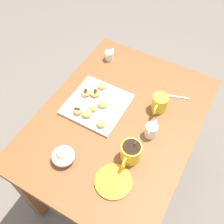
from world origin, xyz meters
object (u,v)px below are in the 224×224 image
at_px(cream_pitcher_white, 151,130).
at_px(beignet_5, 78,111).
at_px(beignet_0, 93,108).
at_px(pastry_plate_square, 97,104).
at_px(beignet_4, 96,93).
at_px(coffee_mug_yellow_right, 131,152).
at_px(ice_cream_bowl, 63,156).
at_px(beignet_7, 101,123).
at_px(beignet_3, 103,103).
at_px(beignet_2, 86,93).
at_px(dining_table, 118,133).
at_px(chocolate_sauce_pitcher, 109,55).
at_px(coffee_mug_yellow_left, 160,103).
at_px(saucer_orange_left, 113,181).
at_px(beignet_6, 102,86).
at_px(beignet_1, 87,114).

height_order(cream_pitcher_white, beignet_5, cream_pitcher_white).
distance_m(beignet_0, beignet_5, 0.08).
relative_size(pastry_plate_square, beignet_4, 5.49).
xyz_separation_m(coffee_mug_yellow_right, ice_cream_bowl, (0.16, -0.26, -0.02)).
distance_m(cream_pitcher_white, beignet_7, 0.25).
bearing_deg(beignet_3, beignet_7, 26.62).
xyz_separation_m(pastry_plate_square, beignet_2, (-0.02, -0.08, 0.02)).
distance_m(dining_table, chocolate_sauce_pitcher, 0.48).
height_order(coffee_mug_yellow_left, saucer_orange_left, coffee_mug_yellow_left).
xyz_separation_m(dining_table, coffee_mug_yellow_left, (-0.16, 0.15, 0.19)).
bearing_deg(beignet_0, coffee_mug_yellow_right, 63.44).
bearing_deg(beignet_6, pastry_plate_square, 17.70).
bearing_deg(beignet_4, saucer_orange_left, 40.47).
relative_size(beignet_1, beignet_6, 1.21).
bearing_deg(beignet_1, pastry_plate_square, 178.63).
relative_size(coffee_mug_yellow_left, beignet_0, 3.08).
height_order(ice_cream_bowl, beignet_0, ice_cream_bowl).
distance_m(pastry_plate_square, beignet_3, 0.04).
bearing_deg(beignet_0, beignet_6, -165.56).
height_order(pastry_plate_square, beignet_2, beignet_2).
bearing_deg(saucer_orange_left, beignet_3, -143.28).
bearing_deg(beignet_6, beignet_3, 33.84).
relative_size(coffee_mug_yellow_right, chocolate_sauce_pitcher, 1.66).
height_order(saucer_orange_left, beignet_7, beignet_7).
height_order(coffee_mug_yellow_right, cream_pitcher_white, coffee_mug_yellow_right).
height_order(cream_pitcher_white, beignet_3, cream_pitcher_white).
bearing_deg(coffee_mug_yellow_right, beignet_5, -104.03).
xyz_separation_m(beignet_1, beignet_7, (0.02, 0.09, -0.00)).
relative_size(dining_table, beignet_0, 22.99).
relative_size(dining_table, beignet_2, 19.27).
bearing_deg(beignet_2, ice_cream_bowl, 17.08).
xyz_separation_m(dining_table, chocolate_sauce_pitcher, (-0.37, -0.26, 0.17)).
xyz_separation_m(beignet_0, beignet_5, (0.06, -0.06, 0.00)).
height_order(beignet_2, beignet_3, same).
relative_size(beignet_1, beignet_4, 0.99).
bearing_deg(coffee_mug_yellow_right, beignet_6, -132.02).
relative_size(coffee_mug_yellow_right, beignet_3, 2.85).
relative_size(coffee_mug_yellow_left, ice_cream_bowl, 1.31).
height_order(beignet_5, beignet_7, beignet_5).
relative_size(beignet_0, beignet_4, 0.84).
xyz_separation_m(cream_pitcher_white, chocolate_sauce_pitcher, (-0.37, -0.44, -0.01)).
xyz_separation_m(saucer_orange_left, beignet_6, (-0.43, -0.32, 0.03)).
relative_size(coffee_mug_yellow_right, beignet_0, 3.35).
xyz_separation_m(beignet_0, beignet_7, (0.06, 0.09, -0.00)).
bearing_deg(dining_table, beignet_0, -80.95).
distance_m(beignet_2, beignet_6, 0.10).
height_order(pastry_plate_square, beignet_5, beignet_5).
distance_m(beignet_0, beignet_4, 0.10).
xyz_separation_m(beignet_2, beignet_3, (0.02, 0.12, -0.00)).
distance_m(coffee_mug_yellow_left, beignet_6, 0.33).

